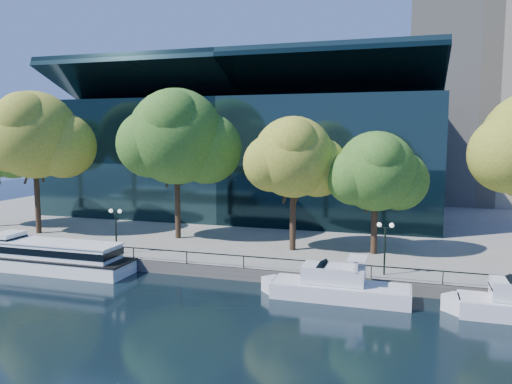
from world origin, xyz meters
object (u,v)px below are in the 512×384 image
(tour_boat, at_px, (47,255))
(tree_2, at_px, (178,139))
(tree_3, at_px, (295,159))
(tree_4, at_px, (377,173))
(lamp_2, at_px, (385,236))
(cruiser_near, at_px, (334,285))
(tree_1, at_px, (35,137))
(lamp_1, at_px, (116,221))

(tour_boat, distance_m, tree_2, 16.54)
(tree_3, distance_m, tree_4, 7.40)
(tree_3, distance_m, lamp_2, 11.63)
(cruiser_near, bearing_deg, tree_1, 164.35)
(tree_3, height_order, tree_4, tree_3)
(tour_boat, bearing_deg, lamp_2, 7.17)
(cruiser_near, relative_size, tree_1, 0.71)
(tree_2, bearing_deg, tour_boat, -122.68)
(tree_4, bearing_deg, lamp_1, -163.33)
(tour_boat, relative_size, tree_1, 1.07)
(tree_3, bearing_deg, cruiser_near, -62.12)
(lamp_1, bearing_deg, tree_3, 21.66)
(tree_1, height_order, tree_3, tree_1)
(cruiser_near, relative_size, tree_4, 0.98)
(tree_3, bearing_deg, tour_boat, -154.20)
(tree_1, relative_size, lamp_1, 3.77)
(tree_1, bearing_deg, tree_2, 7.56)
(tree_2, distance_m, lamp_1, 10.82)
(tree_2, bearing_deg, cruiser_near, -32.92)
(lamp_1, bearing_deg, tree_1, 156.94)
(cruiser_near, bearing_deg, tree_4, 78.32)
(tour_boat, relative_size, tree_3, 1.32)
(tour_boat, bearing_deg, tree_2, 57.32)
(tree_3, bearing_deg, tree_2, 172.29)
(cruiser_near, distance_m, tree_1, 35.99)
(cruiser_near, bearing_deg, tree_3, 117.88)
(tree_2, bearing_deg, lamp_1, -108.45)
(tree_4, height_order, lamp_1, tree_4)
(tree_3, relative_size, lamp_1, 3.05)
(lamp_1, bearing_deg, tree_4, 16.67)
(cruiser_near, xyz_separation_m, tree_1, (-33.18, 9.30, 10.40))
(cruiser_near, distance_m, tree_3, 13.84)
(tree_1, bearing_deg, cruiser_near, -15.65)
(tour_boat, distance_m, tree_3, 23.23)
(tour_boat, distance_m, lamp_2, 28.31)
(tree_2, relative_size, tree_3, 1.24)
(tree_2, distance_m, tree_3, 12.67)
(lamp_2, bearing_deg, tree_4, 99.37)
(tree_1, distance_m, tree_2, 15.76)
(tree_1, bearing_deg, lamp_1, -23.06)
(tree_1, height_order, tree_4, tree_1)
(tree_4, bearing_deg, lamp_2, -80.63)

